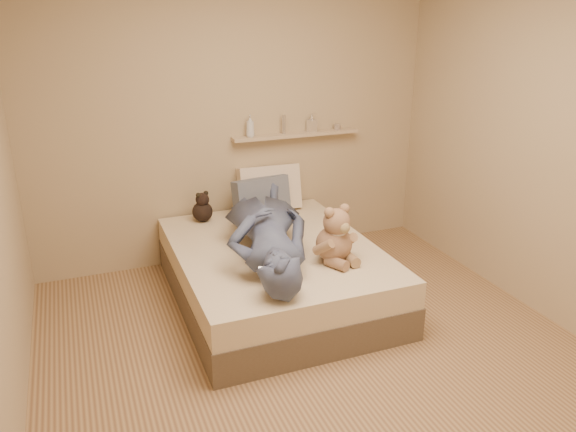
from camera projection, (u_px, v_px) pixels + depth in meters
name	position (u px, v px, depth m)	size (l,w,h in m)	color
room	(329.00, 171.00, 3.22)	(3.80, 3.80, 3.80)	#9E7C52
bed	(275.00, 273.00, 4.41)	(1.50, 1.90, 0.45)	brown
game_console	(270.00, 264.00, 3.72)	(0.17, 0.10, 0.05)	silver
teddy_bear	(336.00, 239.00, 4.02)	(0.35, 0.35, 0.44)	#956F52
dark_plush	(202.00, 209.00, 4.80)	(0.17, 0.17, 0.27)	black
pillow_cream	(269.00, 188.00, 5.07)	(0.55, 0.16, 0.40)	beige
pillow_grey	(262.00, 197.00, 4.92)	(0.50, 0.14, 0.34)	slate
person	(266.00, 229.00, 4.14)	(0.61, 1.67, 0.40)	#45516C
wall_shelf	(296.00, 135.00, 5.08)	(1.20, 0.12, 0.03)	tan
shelf_bottles	(286.00, 125.00, 5.01)	(0.92, 0.09, 0.19)	silver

